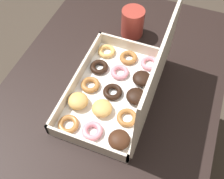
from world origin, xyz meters
The scene contains 4 objects.
ground_plane centered at (0.00, 0.00, 0.00)m, with size 8.00×8.00×0.00m, color #42382D.
dining_table centered at (0.00, 0.00, 0.61)m, with size 1.05×0.71×0.73m.
donut_box centered at (0.02, 0.05, 0.79)m, with size 0.41×0.26×0.30m.
coffee_mug centered at (-0.27, -0.02, 0.79)m, with size 0.08×0.08×0.11m.
Camera 1 is at (0.46, 0.18, 1.45)m, focal length 42.00 mm.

